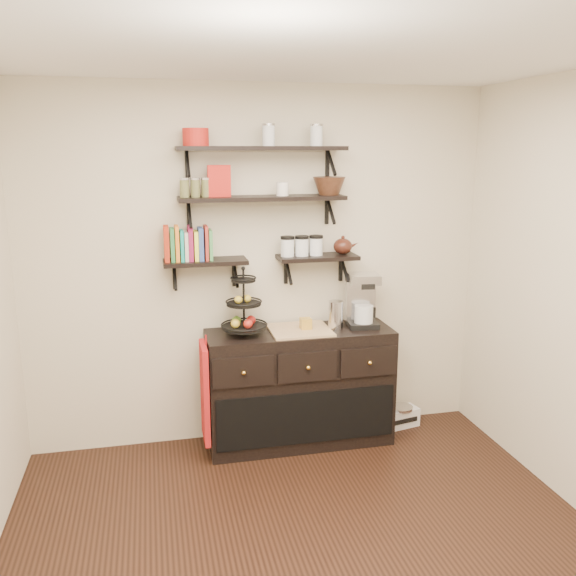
% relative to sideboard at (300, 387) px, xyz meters
% --- Properties ---
extents(floor, '(3.50, 3.50, 0.00)m').
position_rel_sideboard_xyz_m(floor, '(-0.26, -1.51, -0.45)').
color(floor, black).
rests_on(floor, ground).
extents(ceiling, '(3.50, 3.50, 0.02)m').
position_rel_sideboard_xyz_m(ceiling, '(-0.26, -1.51, 2.25)').
color(ceiling, white).
rests_on(ceiling, back_wall).
extents(back_wall, '(3.50, 0.02, 2.70)m').
position_rel_sideboard_xyz_m(back_wall, '(-0.26, 0.24, 0.90)').
color(back_wall, beige).
rests_on(back_wall, ground).
extents(shelf_top, '(1.20, 0.27, 0.23)m').
position_rel_sideboard_xyz_m(shelf_top, '(-0.26, 0.10, 1.78)').
color(shelf_top, black).
rests_on(shelf_top, back_wall).
extents(shelf_mid, '(1.20, 0.27, 0.23)m').
position_rel_sideboard_xyz_m(shelf_mid, '(-0.26, 0.10, 1.43)').
color(shelf_mid, black).
rests_on(shelf_mid, back_wall).
extents(shelf_low_left, '(0.60, 0.25, 0.23)m').
position_rel_sideboard_xyz_m(shelf_low_left, '(-0.68, 0.12, 0.98)').
color(shelf_low_left, black).
rests_on(shelf_low_left, back_wall).
extents(shelf_low_right, '(0.60, 0.25, 0.23)m').
position_rel_sideboard_xyz_m(shelf_low_right, '(0.16, 0.12, 0.98)').
color(shelf_low_right, black).
rests_on(shelf_low_right, back_wall).
extents(cookbooks, '(0.36, 0.15, 0.26)m').
position_rel_sideboard_xyz_m(cookbooks, '(-0.77, 0.12, 1.11)').
color(cookbooks, '#A32811').
rests_on(cookbooks, shelf_low_left).
extents(glass_canisters, '(0.32, 0.10, 0.13)m').
position_rel_sideboard_xyz_m(glass_canisters, '(0.04, 0.12, 1.06)').
color(glass_canisters, silver).
rests_on(glass_canisters, shelf_low_right).
extents(sideboard, '(1.40, 0.50, 0.92)m').
position_rel_sideboard_xyz_m(sideboard, '(0.00, 0.00, 0.00)').
color(sideboard, black).
rests_on(sideboard, floor).
extents(fruit_stand, '(0.33, 0.33, 0.49)m').
position_rel_sideboard_xyz_m(fruit_stand, '(-0.42, 0.00, 0.62)').
color(fruit_stand, black).
rests_on(fruit_stand, sideboard).
extents(candle, '(0.08, 0.08, 0.08)m').
position_rel_sideboard_xyz_m(candle, '(0.05, 0.00, 0.50)').
color(candle, '#B08428').
rests_on(candle, sideboard).
extents(coffee_maker, '(0.24, 0.24, 0.41)m').
position_rel_sideboard_xyz_m(coffee_maker, '(0.49, 0.03, 0.64)').
color(coffee_maker, black).
rests_on(coffee_maker, sideboard).
extents(thermal_carafe, '(0.11, 0.11, 0.22)m').
position_rel_sideboard_xyz_m(thermal_carafe, '(0.27, -0.02, 0.56)').
color(thermal_carafe, silver).
rests_on(thermal_carafe, sideboard).
extents(apron, '(0.04, 0.31, 0.72)m').
position_rel_sideboard_xyz_m(apron, '(-0.73, -0.10, 0.06)').
color(apron, maroon).
rests_on(apron, sideboard).
extents(radio, '(0.31, 0.23, 0.17)m').
position_rel_sideboard_xyz_m(radio, '(0.88, 0.08, -0.37)').
color(radio, silver).
rests_on(radio, floor).
extents(recipe_box, '(0.16, 0.06, 0.22)m').
position_rel_sideboard_xyz_m(recipe_box, '(-0.57, 0.10, 1.56)').
color(recipe_box, '#B31C14').
rests_on(recipe_box, shelf_mid).
extents(walnut_bowl, '(0.24, 0.24, 0.13)m').
position_rel_sideboard_xyz_m(walnut_bowl, '(0.24, 0.10, 1.51)').
color(walnut_bowl, black).
rests_on(walnut_bowl, shelf_mid).
extents(ramekins, '(0.09, 0.09, 0.10)m').
position_rel_sideboard_xyz_m(ramekins, '(-0.11, 0.10, 1.50)').
color(ramekins, white).
rests_on(ramekins, shelf_mid).
extents(teapot, '(0.19, 0.15, 0.14)m').
position_rel_sideboard_xyz_m(teapot, '(0.36, 0.12, 1.07)').
color(teapot, '#381811').
rests_on(teapot, shelf_low_right).
extents(red_pot, '(0.18, 0.18, 0.12)m').
position_rel_sideboard_xyz_m(red_pot, '(-0.72, 0.10, 1.86)').
color(red_pot, '#B31C14').
rests_on(red_pot, shelf_top).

